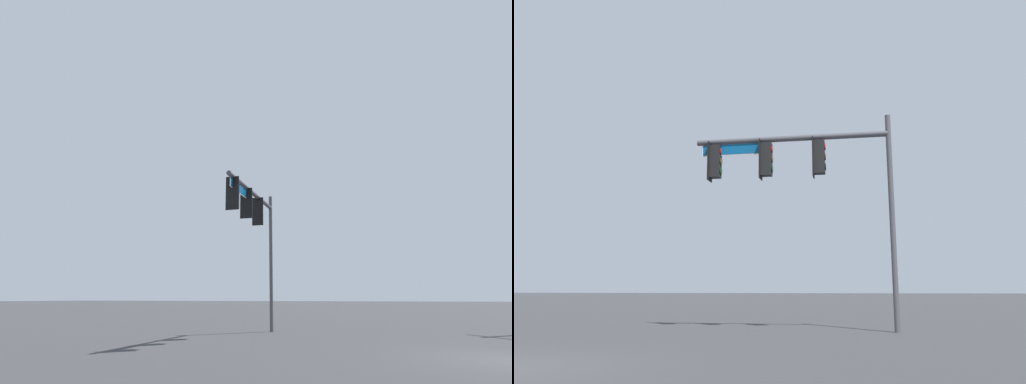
# 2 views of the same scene
# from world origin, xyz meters

# --- Properties ---
(signal_pole_near) EXTENTS (6.35, 0.74, 6.68)m
(signal_pole_near) POSITION_xyz_m (-3.55, -8.59, 5.17)
(signal_pole_near) COLOR #47474C
(signal_pole_near) RESTS_ON ground_plane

